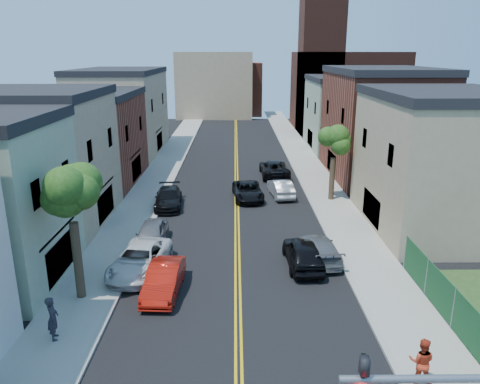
{
  "coord_description": "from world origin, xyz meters",
  "views": [
    {
      "loc": [
        -0.11,
        -6.93,
        11.96
      ],
      "look_at": [
        0.23,
        25.97,
        2.0
      ],
      "focal_mm": 34.66,
      "sensor_mm": 36.0,
      "label": 1
    }
  ],
  "objects_px": {
    "black_car_right": "(303,253)",
    "red_sedan": "(164,280)",
    "grey_car_left": "(152,234)",
    "dark_car_right_far": "(274,168)",
    "black_car_left": "(168,198)",
    "white_pickup": "(140,260)",
    "silver_car_right": "(281,188)",
    "black_suv_lane": "(248,191)",
    "grey_car_right": "(319,248)",
    "pedestrian_left": "(53,318)",
    "pedestrian_right": "(422,362)"
  },
  "relations": [
    {
      "from": "white_pickup",
      "to": "grey_car_left",
      "type": "xyz_separation_m",
      "value": [
        0.0,
        3.79,
        -0.01
      ]
    },
    {
      "from": "red_sedan",
      "to": "black_car_right",
      "type": "distance_m",
      "value": 8.19
    },
    {
      "from": "black_car_right",
      "to": "red_sedan",
      "type": "bearing_deg",
      "value": 19.67
    },
    {
      "from": "black_car_left",
      "to": "dark_car_right_far",
      "type": "bearing_deg",
      "value": 41.04
    },
    {
      "from": "white_pickup",
      "to": "grey_car_right",
      "type": "distance_m",
      "value": 10.51
    },
    {
      "from": "white_pickup",
      "to": "black_suv_lane",
      "type": "height_order",
      "value": "white_pickup"
    },
    {
      "from": "white_pickup",
      "to": "black_car_left",
      "type": "relative_size",
      "value": 1.09
    },
    {
      "from": "white_pickup",
      "to": "silver_car_right",
      "type": "distance_m",
      "value": 17.11
    },
    {
      "from": "black_suv_lane",
      "to": "pedestrian_left",
      "type": "relative_size",
      "value": 2.57
    },
    {
      "from": "black_car_left",
      "to": "black_car_right",
      "type": "height_order",
      "value": "black_car_right"
    },
    {
      "from": "dark_car_right_far",
      "to": "black_car_right",
      "type": "bearing_deg",
      "value": 88.18
    },
    {
      "from": "grey_car_right",
      "to": "pedestrian_right",
      "type": "bearing_deg",
      "value": 94.06
    },
    {
      "from": "grey_car_left",
      "to": "black_car_left",
      "type": "height_order",
      "value": "grey_car_left"
    },
    {
      "from": "white_pickup",
      "to": "grey_car_left",
      "type": "bearing_deg",
      "value": 97.52
    },
    {
      "from": "red_sedan",
      "to": "grey_car_right",
      "type": "distance_m",
      "value": 9.55
    },
    {
      "from": "white_pickup",
      "to": "dark_car_right_far",
      "type": "relative_size",
      "value": 0.95
    },
    {
      "from": "red_sedan",
      "to": "silver_car_right",
      "type": "distance_m",
      "value": 18.39
    },
    {
      "from": "red_sedan",
      "to": "black_car_left",
      "type": "xyz_separation_m",
      "value": [
        -1.7,
        13.95,
        -0.02
      ]
    },
    {
      "from": "grey_car_left",
      "to": "silver_car_right",
      "type": "xyz_separation_m",
      "value": [
        9.3,
        10.58,
        -0.02
      ]
    },
    {
      "from": "grey_car_left",
      "to": "dark_car_right_far",
      "type": "relative_size",
      "value": 0.77
    },
    {
      "from": "red_sedan",
      "to": "grey_car_left",
      "type": "xyz_separation_m",
      "value": [
        -1.7,
        6.17,
        0.01
      ]
    },
    {
      "from": "black_car_left",
      "to": "black_car_right",
      "type": "xyz_separation_m",
      "value": [
        9.3,
        -10.89,
        0.08
      ]
    },
    {
      "from": "red_sedan",
      "to": "white_pickup",
      "type": "xyz_separation_m",
      "value": [
        -1.7,
        2.38,
        0.02
      ]
    },
    {
      "from": "grey_car_left",
      "to": "pedestrian_right",
      "type": "relative_size",
      "value": 2.39
    },
    {
      "from": "grey_car_right",
      "to": "black_car_right",
      "type": "relative_size",
      "value": 1.0
    },
    {
      "from": "white_pickup",
      "to": "silver_car_right",
      "type": "height_order",
      "value": "white_pickup"
    },
    {
      "from": "black_car_right",
      "to": "pedestrian_right",
      "type": "relative_size",
      "value": 2.56
    },
    {
      "from": "black_suv_lane",
      "to": "pedestrian_right",
      "type": "xyz_separation_m",
      "value": [
        5.76,
        -23.14,
        0.38
      ]
    },
    {
      "from": "red_sedan",
      "to": "white_pickup",
      "type": "bearing_deg",
      "value": 128.39
    },
    {
      "from": "dark_car_right_far",
      "to": "pedestrian_left",
      "type": "height_order",
      "value": "pedestrian_left"
    },
    {
      "from": "grey_car_left",
      "to": "black_car_left",
      "type": "xyz_separation_m",
      "value": [
        0.0,
        7.78,
        -0.03
      ]
    },
    {
      "from": "black_suv_lane",
      "to": "dark_car_right_far",
      "type": "bearing_deg",
      "value": 64.26
    },
    {
      "from": "grey_car_right",
      "to": "black_car_left",
      "type": "bearing_deg",
      "value": -49.06
    },
    {
      "from": "silver_car_right",
      "to": "pedestrian_left",
      "type": "height_order",
      "value": "pedestrian_left"
    },
    {
      "from": "grey_car_right",
      "to": "silver_car_right",
      "type": "distance_m",
      "value": 12.82
    },
    {
      "from": "red_sedan",
      "to": "grey_car_left",
      "type": "relative_size",
      "value": 1.02
    },
    {
      "from": "red_sedan",
      "to": "black_suv_lane",
      "type": "distance_m",
      "value": 16.69
    },
    {
      "from": "grey_car_right",
      "to": "dark_car_right_far",
      "type": "distance_m",
      "value": 19.56
    },
    {
      "from": "silver_car_right",
      "to": "black_car_left",
      "type": "bearing_deg",
      "value": 9.08
    },
    {
      "from": "silver_car_right",
      "to": "black_suv_lane",
      "type": "distance_m",
      "value": 2.96
    },
    {
      "from": "black_car_left",
      "to": "silver_car_right",
      "type": "xyz_separation_m",
      "value": [
        9.3,
        2.79,
        0.0
      ]
    },
    {
      "from": "grey_car_right",
      "to": "black_car_right",
      "type": "distance_m",
      "value": 1.42
    },
    {
      "from": "black_car_right",
      "to": "black_suv_lane",
      "type": "height_order",
      "value": "black_car_right"
    },
    {
      "from": "dark_car_right_far",
      "to": "grey_car_left",
      "type": "bearing_deg",
      "value": 59.95
    },
    {
      "from": "pedestrian_left",
      "to": "dark_car_right_far",
      "type": "bearing_deg",
      "value": -41.04
    },
    {
      "from": "black_car_right",
      "to": "dark_car_right_far",
      "type": "height_order",
      "value": "black_car_right"
    },
    {
      "from": "silver_car_right",
      "to": "pedestrian_right",
      "type": "bearing_deg",
      "value": 89.29
    },
    {
      "from": "silver_car_right",
      "to": "black_suv_lane",
      "type": "relative_size",
      "value": 0.89
    },
    {
      "from": "red_sedan",
      "to": "dark_car_right_far",
      "type": "distance_m",
      "value": 24.69
    },
    {
      "from": "red_sedan",
      "to": "pedestrian_right",
      "type": "height_order",
      "value": "pedestrian_right"
    }
  ]
}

